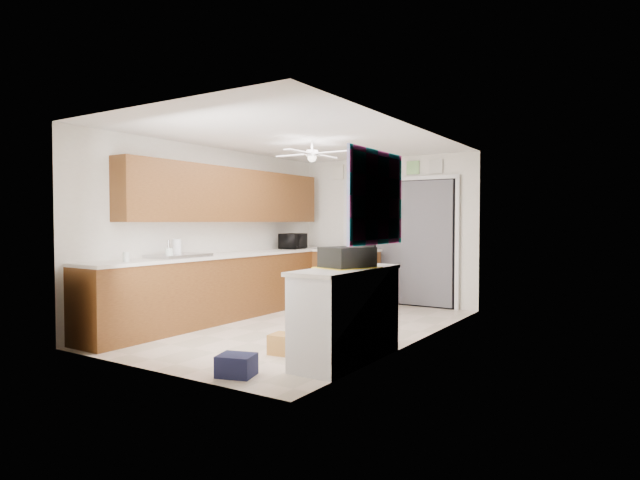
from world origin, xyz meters
The scene contains 40 objects.
floor centered at (0.00, 0.00, 0.00)m, with size 5.00×5.00×0.00m, color beige.
ceiling centered at (0.00, 0.00, 2.50)m, with size 5.00×5.00×0.00m, color white.
wall_back centered at (0.00, 2.50, 1.25)m, with size 3.20×3.20×0.00m, color white.
wall_front centered at (0.00, -2.50, 1.25)m, with size 3.20×3.20×0.00m, color white.
wall_left centered at (-1.60, 0.00, 1.25)m, with size 5.00×5.00×0.00m, color white.
wall_right centered at (1.60, 0.00, 1.25)m, with size 5.00×5.00×0.00m, color white.
left_base_cabinets centered at (-1.30, 0.00, 0.45)m, with size 0.60×4.80×0.90m, color brown.
left_countertop centered at (-1.29, 0.00, 0.92)m, with size 0.62×4.80×0.04m, color white.
upper_cabinets centered at (-1.44, 0.20, 1.80)m, with size 0.32×4.00×0.80m, color brown.
sink_basin centered at (-1.29, -1.00, 0.95)m, with size 0.50×0.76×0.06m, color silver.
faucet centered at (-1.48, -1.00, 1.05)m, with size 0.03×0.03×0.22m, color silver.
peninsula_base centered at (-0.50, 2.00, 0.45)m, with size 1.00×0.60×0.90m, color brown.
peninsula_top centered at (-0.50, 2.00, 0.92)m, with size 1.04×0.64×0.04m, color white.
back_opening_recess centered at (0.25, 2.47, 1.05)m, with size 2.00×0.06×2.10m, color black.
curtain_panel centered at (0.25, 2.43, 1.05)m, with size 1.90×0.03×2.05m, color slate.
door_trim_left centered at (-0.77, 2.44, 1.05)m, with size 0.06×0.04×2.10m, color white.
door_trim_right centered at (1.27, 2.44, 1.05)m, with size 0.06×0.04×2.10m, color white.
door_trim_head centered at (0.25, 2.44, 2.12)m, with size 2.10×0.04×0.06m, color white.
header_frame_0 centered at (-0.60, 2.47, 2.30)m, with size 0.22×0.02×0.22m, color #F7E352.
header_frame_1 centered at (-0.25, 2.47, 2.30)m, with size 0.22×0.02×0.22m, color #48AFC2.
header_frame_2 centered at (0.10, 2.47, 2.30)m, with size 0.22×0.02×0.22m, color #CE534D.
header_frame_3 centered at (0.50, 2.47, 2.30)m, with size 0.22×0.02×0.22m, color #83C06E.
header_frame_4 centered at (0.90, 2.47, 2.30)m, with size 0.22×0.02×0.22m, color beige.
route66_sign centered at (-0.95, 2.47, 2.30)m, with size 0.22×0.02×0.26m, color silver.
right_counter_base centered at (1.35, -1.20, 0.45)m, with size 0.50×1.40×0.90m, color white.
right_counter_top centered at (1.34, -1.20, 0.92)m, with size 0.54×1.44×0.04m, color white.
abstract_painting centered at (1.58, -1.00, 1.65)m, with size 0.03×1.15×0.95m, color #FF5DD8.
ceiling_fan centered at (0.00, 0.20, 2.32)m, with size 1.14×1.14×0.24m, color white.
microwave centered at (-1.29, 1.55, 1.07)m, with size 0.48×0.32×0.26m, color black.
jar_a centered at (-1.18, -1.25, 1.01)m, with size 0.10×0.10×0.13m, color silver.
jar_b centered at (-1.24, -1.85, 1.00)m, with size 0.08×0.08×0.12m, color silver.
paper_towel_roll centered at (-1.35, -0.97, 1.06)m, with size 0.11×0.11×0.24m, color white.
suitcase centered at (1.32, -1.13, 1.05)m, with size 0.37×0.49×0.21m, color black.
suitcase_rim centered at (1.32, -1.13, 0.94)m, with size 0.44×0.58×0.02m, color yellow.
suitcase_lid centered at (1.32, -0.84, 1.30)m, with size 0.42×0.03×0.50m, color black.
cardboard_box centered at (0.68, -1.31, 0.11)m, with size 0.34×0.26×0.21m, color olive.
navy_crate centered at (0.77, -2.20, 0.10)m, with size 0.32×0.27×0.20m, color #161A38.
cabinet_door_panel centered at (0.42, 0.90, 0.34)m, with size 0.46×0.03×0.69m, color brown.
man centered at (0.06, 1.55, 0.80)m, with size 0.58×0.38×1.59m, color white.
dog centered at (0.22, 1.07, 0.24)m, with size 0.27×0.62×0.49m, color black.
Camera 1 is at (4.02, -5.83, 1.41)m, focal length 30.00 mm.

